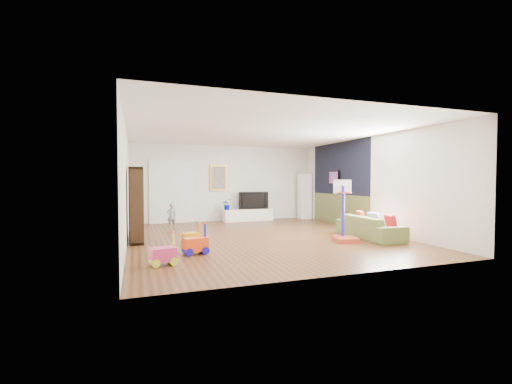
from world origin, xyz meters
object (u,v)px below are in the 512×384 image
object	(u,v)px
media_console	(248,215)
basketball_hoop	(346,211)
bookshelf	(137,204)
sofa	(370,227)

from	to	relation	value
media_console	basketball_hoop	world-z (taller)	basketball_hoop
media_console	bookshelf	bearing A→B (deg)	-143.95
basketball_hoop	bookshelf	bearing A→B (deg)	173.37
bookshelf	sofa	bearing A→B (deg)	-13.79
sofa	basketball_hoop	bearing A→B (deg)	106.10
sofa	basketball_hoop	world-z (taller)	basketball_hoop
media_console	bookshelf	size ratio (longest dim) A/B	1.02
media_console	bookshelf	distance (m)	4.88
bookshelf	sofa	world-z (taller)	bookshelf
sofa	basketball_hoop	xyz separation A→B (m)	(-0.87, -0.22, 0.46)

